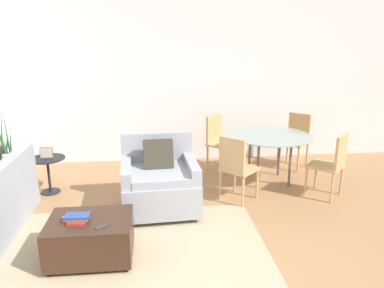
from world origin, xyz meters
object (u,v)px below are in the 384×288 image
ottoman (91,237)px  armchair (159,182)px  dining_chair_near_left (236,165)px  picture_frame (46,153)px  dining_chair_far_left (219,139)px  potted_plant (8,172)px  dining_chair_near_right (332,161)px  tv_remote_primary (69,216)px  tv_remote_secondary (102,227)px  dining_table (270,140)px  side_table (48,168)px  book_stack (77,218)px  dining_chair_far_right (296,137)px

ottoman → armchair: bearing=55.9°
dining_chair_near_left → picture_frame: bearing=167.6°
dining_chair_far_left → potted_plant: bearing=-167.5°
dining_chair_near_left → dining_chair_near_right: bearing=0.0°
picture_frame → dining_chair_near_left: 2.61m
tv_remote_primary → tv_remote_secondary: size_ratio=0.95×
dining_table → dining_chair_near_left: (-0.66, -0.66, -0.15)m
tv_remote_primary → picture_frame: size_ratio=0.70×
side_table → dining_chair_near_left: bearing=-12.4°
armchair → dining_chair_near_right: size_ratio=1.09×
tv_remote_primary → potted_plant: potted_plant is taller
tv_remote_primary → dining_chair_near_left: dining_chair_near_left is taller
ottoman → dining_chair_far_left: 3.05m
book_stack → dining_table: dining_table is taller
dining_chair_near_right → ottoman: bearing=-158.7°
picture_frame → tv_remote_secondary: bearing=-62.6°
tv_remote_primary → dining_chair_far_left: 3.09m
ottoman → tv_remote_secondary: bearing=-48.5°
tv_remote_secondary → dining_chair_far_right: 3.94m
potted_plant → dining_chair_far_left: bearing=12.5°
tv_remote_primary → picture_frame: picture_frame is taller
book_stack → picture_frame: size_ratio=1.37×
dining_table → tv_remote_primary: bearing=-145.9°
dining_chair_far_left → picture_frame: bearing=-163.3°
dining_table → dining_chair_far_left: size_ratio=1.37×
book_stack → side_table: side_table is taller
side_table → dining_table: 3.23m
potted_plant → dining_chair_near_right: potted_plant is taller
book_stack → tv_remote_primary: (-0.11, 0.12, -0.03)m
book_stack → dining_chair_near_right: bearing=21.0°
armchair → picture_frame: 1.71m
potted_plant → dining_chair_near_left: size_ratio=1.40×
book_stack → potted_plant: size_ratio=0.20×
tv_remote_primary → dining_table: dining_table is taller
picture_frame → dining_table: 3.22m
book_stack → dining_chair_near_right: (3.14, 1.20, 0.06)m
armchair → book_stack: bearing=-127.4°
tv_remote_primary → dining_table: size_ratio=0.10×
side_table → picture_frame: 0.22m
ottoman → dining_chair_near_right: bearing=21.3°
dining_chair_far_left → dining_chair_far_right: (1.32, 0.00, 0.00)m
dining_table → dining_chair_near_right: (0.66, -0.66, -0.15)m
tv_remote_secondary → dining_chair_far_left: (1.57, 2.67, 0.09)m
armchair → book_stack: armchair is taller
tv_remote_secondary → dining_chair_far_left: 3.10m
book_stack → picture_frame: 1.92m
tv_remote_primary → dining_chair_near_left: bearing=29.4°
potted_plant → dining_table: bearing=0.5°
tv_remote_secondary → book_stack: bearing=151.0°
potted_plant → picture_frame: bearing=-7.0°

